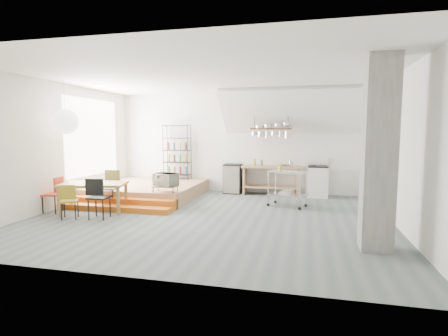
% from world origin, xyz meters
% --- Properties ---
extents(floor, '(8.00, 8.00, 0.00)m').
position_xyz_m(floor, '(0.00, 0.00, 0.00)').
color(floor, '#576164').
rests_on(floor, ground).
extents(wall_back, '(8.00, 0.04, 3.20)m').
position_xyz_m(wall_back, '(0.00, 3.50, 1.60)').
color(wall_back, silver).
rests_on(wall_back, ground).
extents(wall_left, '(0.04, 7.00, 3.20)m').
position_xyz_m(wall_left, '(-4.00, 0.00, 1.60)').
color(wall_left, silver).
rests_on(wall_left, ground).
extents(wall_right, '(0.04, 7.00, 3.20)m').
position_xyz_m(wall_right, '(4.00, 0.00, 1.60)').
color(wall_right, silver).
rests_on(wall_right, ground).
extents(ceiling, '(8.00, 7.00, 0.02)m').
position_xyz_m(ceiling, '(0.00, 0.00, 3.20)').
color(ceiling, white).
rests_on(ceiling, wall_back).
extents(slope_ceiling, '(4.40, 1.44, 1.32)m').
position_xyz_m(slope_ceiling, '(1.80, 2.90, 2.55)').
color(slope_ceiling, white).
rests_on(slope_ceiling, wall_back).
extents(window_pane, '(0.02, 2.50, 2.20)m').
position_xyz_m(window_pane, '(-3.98, 1.50, 1.80)').
color(window_pane, white).
rests_on(window_pane, wall_left).
extents(platform, '(3.00, 3.00, 0.40)m').
position_xyz_m(platform, '(-2.50, 2.00, 0.20)').
color(platform, '#A37651').
rests_on(platform, ground).
extents(step_lower, '(3.00, 0.35, 0.13)m').
position_xyz_m(step_lower, '(-2.50, 0.05, 0.07)').
color(step_lower, '#C35E17').
rests_on(step_lower, ground).
extents(step_upper, '(3.00, 0.35, 0.27)m').
position_xyz_m(step_upper, '(-2.50, 0.40, 0.13)').
color(step_upper, '#C35E17').
rests_on(step_upper, ground).
extents(concrete_column, '(0.50, 0.50, 3.20)m').
position_xyz_m(concrete_column, '(3.30, -1.50, 1.60)').
color(concrete_column, slate).
rests_on(concrete_column, ground).
extents(kitchen_counter, '(1.80, 0.60, 0.91)m').
position_xyz_m(kitchen_counter, '(1.10, 3.15, 0.63)').
color(kitchen_counter, '#A37651').
rests_on(kitchen_counter, ground).
extents(stove, '(0.60, 0.60, 1.18)m').
position_xyz_m(stove, '(2.50, 3.16, 0.48)').
color(stove, white).
rests_on(stove, ground).
extents(pot_rack, '(1.20, 0.50, 1.43)m').
position_xyz_m(pot_rack, '(1.13, 2.92, 1.98)').
color(pot_rack, '#402919').
rests_on(pot_rack, ceiling).
extents(wire_shelving, '(0.88, 0.38, 1.80)m').
position_xyz_m(wire_shelving, '(-2.00, 3.20, 1.33)').
color(wire_shelving, black).
rests_on(wire_shelving, platform).
extents(microwave_shelf, '(0.60, 0.40, 0.16)m').
position_xyz_m(microwave_shelf, '(-1.40, 0.75, 0.55)').
color(microwave_shelf, '#A37651').
rests_on(microwave_shelf, platform).
extents(paper_lantern, '(0.60, 0.60, 0.60)m').
position_xyz_m(paper_lantern, '(-3.46, -0.35, 2.20)').
color(paper_lantern, white).
rests_on(paper_lantern, ceiling).
extents(dining_table, '(1.69, 1.21, 0.72)m').
position_xyz_m(dining_table, '(-2.87, -0.20, 0.65)').
color(dining_table, olive).
rests_on(dining_table, ground).
extents(chair_mustard, '(0.48, 0.48, 0.79)m').
position_xyz_m(chair_mustard, '(-3.01, -0.94, 0.47)').
color(chair_mustard, '#AB8F1D').
rests_on(chair_mustard, ground).
extents(chair_black, '(0.47, 0.47, 0.94)m').
position_xyz_m(chair_black, '(-2.39, -0.79, 0.56)').
color(chair_black, black).
rests_on(chair_black, ground).
extents(chair_olive, '(0.47, 0.47, 0.95)m').
position_xyz_m(chair_olive, '(-2.85, 0.53, 0.57)').
color(chair_olive, brown).
rests_on(chair_olive, ground).
extents(chair_red, '(0.45, 0.45, 0.87)m').
position_xyz_m(chair_red, '(-3.77, -0.44, 0.52)').
color(chair_red, '#BA321A').
rests_on(chair_red, ground).
extents(rolling_cart, '(1.06, 0.80, 0.93)m').
position_xyz_m(rolling_cart, '(1.68, 1.53, 0.60)').
color(rolling_cart, silver).
rests_on(rolling_cart, ground).
extents(mini_fridge, '(0.55, 0.55, 0.93)m').
position_xyz_m(mini_fridge, '(-0.12, 3.20, 0.47)').
color(mini_fridge, black).
rests_on(mini_fridge, ground).
extents(microwave, '(0.69, 0.57, 0.33)m').
position_xyz_m(microwave, '(-1.40, 0.75, 0.73)').
color(microwave, beige).
rests_on(microwave, microwave_shelf).
extents(bowl, '(0.31, 0.31, 0.06)m').
position_xyz_m(bowl, '(1.51, 3.10, 0.94)').
color(bowl, silver).
rests_on(bowl, kitchen_counter).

